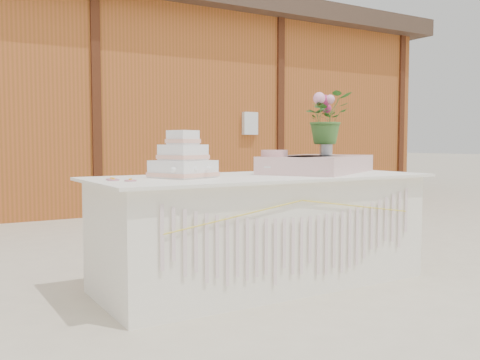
{
  "coord_description": "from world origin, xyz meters",
  "views": [
    {
      "loc": [
        -2.07,
        -3.12,
        1.0
      ],
      "look_at": [
        0.0,
        0.3,
        0.72
      ],
      "focal_mm": 40.0,
      "sensor_mm": 36.0,
      "label": 1
    }
  ],
  "objects": [
    {
      "name": "ground",
      "position": [
        0.0,
        0.0,
        0.0
      ],
      "size": [
        80.0,
        80.0,
        0.0
      ],
      "primitive_type": "plane",
      "color": "beige",
      "rests_on": "ground"
    },
    {
      "name": "barn",
      "position": [
        -0.01,
        5.99,
        1.68
      ],
      "size": [
        12.6,
        4.6,
        3.3
      ],
      "color": "#A14D21",
      "rests_on": "ground"
    },
    {
      "name": "cake_table",
      "position": [
        0.0,
        -0.0,
        0.39
      ],
      "size": [
        2.4,
        1.0,
        0.77
      ],
      "color": "white",
      "rests_on": "ground"
    },
    {
      "name": "wedding_cake",
      "position": [
        -0.57,
        0.08,
        0.88
      ],
      "size": [
        0.44,
        0.44,
        0.31
      ],
      "rotation": [
        0.0,
        0.0,
        0.36
      ],
      "color": "white",
      "rests_on": "cake_table"
    },
    {
      "name": "pink_cake_stand",
      "position": [
        0.14,
        0.05,
        0.87
      ],
      "size": [
        0.25,
        0.25,
        0.18
      ],
      "color": "white",
      "rests_on": "cake_table"
    },
    {
      "name": "satin_runner",
      "position": [
        0.57,
        0.09,
        0.83
      ],
      "size": [
        1.18,
        1.03,
        0.13
      ],
      "primitive_type": "cube",
      "rotation": [
        0.0,
        0.0,
        0.54
      ],
      "color": "beige",
      "rests_on": "cake_table"
    },
    {
      "name": "flower_vase",
      "position": [
        0.7,
        0.15,
        0.97
      ],
      "size": [
        0.1,
        0.1,
        0.14
      ],
      "primitive_type": "cylinder",
      "color": "#BBBBC0",
      "rests_on": "satin_runner"
    },
    {
      "name": "bouquet",
      "position": [
        0.7,
        0.15,
        1.24
      ],
      "size": [
        0.39,
        0.34,
        0.41
      ],
      "primitive_type": "imported",
      "rotation": [
        0.0,
        0.0,
        -0.06
      ],
      "color": "#3B6C2B",
      "rests_on": "flower_vase"
    },
    {
      "name": "loose_flowers",
      "position": [
        -1.01,
        0.02,
        0.78
      ],
      "size": [
        0.23,
        0.37,
        0.02
      ],
      "primitive_type": null,
      "rotation": [
        0.0,
        0.0,
        -0.27
      ],
      "color": "#CA7B8C",
      "rests_on": "cake_table"
    }
  ]
}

